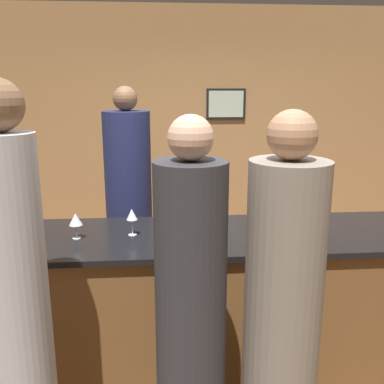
{
  "coord_description": "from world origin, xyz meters",
  "views": [
    {
      "loc": [
        -0.52,
        -2.56,
        1.94
      ],
      "look_at": [
        -0.31,
        0.1,
        1.28
      ],
      "focal_mm": 40.0,
      "sensor_mm": 36.0,
      "label": 1
    }
  ],
  "objects_px": {
    "guest_3": "(19,312)",
    "wine_bottle_0": "(319,229)",
    "guest_0": "(191,331)",
    "guest_1": "(282,319)",
    "bartender": "(129,215)"
  },
  "relations": [
    {
      "from": "guest_3",
      "to": "wine_bottle_0",
      "type": "xyz_separation_m",
      "value": [
        1.54,
        0.44,
        0.2
      ]
    },
    {
      "from": "guest_0",
      "to": "guest_1",
      "type": "relative_size",
      "value": 0.99
    },
    {
      "from": "bartender",
      "to": "guest_1",
      "type": "xyz_separation_m",
      "value": [
        0.82,
        -1.62,
        -0.05
      ]
    },
    {
      "from": "bartender",
      "to": "guest_3",
      "type": "height_order",
      "value": "guest_3"
    },
    {
      "from": "bartender",
      "to": "wine_bottle_0",
      "type": "height_order",
      "value": "bartender"
    },
    {
      "from": "guest_0",
      "to": "guest_3",
      "type": "bearing_deg",
      "value": 174.92
    },
    {
      "from": "bartender",
      "to": "guest_1",
      "type": "distance_m",
      "value": 1.82
    },
    {
      "from": "guest_0",
      "to": "wine_bottle_0",
      "type": "xyz_separation_m",
      "value": [
        0.77,
        0.51,
        0.29
      ]
    },
    {
      "from": "guest_0",
      "to": "guest_1",
      "type": "height_order",
      "value": "guest_1"
    },
    {
      "from": "guest_3",
      "to": "bartender",
      "type": "bearing_deg",
      "value": 76.3
    },
    {
      "from": "bartender",
      "to": "wine_bottle_0",
      "type": "xyz_separation_m",
      "value": [
        1.15,
        -1.18,
        0.25
      ]
    },
    {
      "from": "bartender",
      "to": "wine_bottle_0",
      "type": "distance_m",
      "value": 1.67
    },
    {
      "from": "wine_bottle_0",
      "to": "guest_1",
      "type": "bearing_deg",
      "value": -126.44
    },
    {
      "from": "guest_0",
      "to": "wine_bottle_0",
      "type": "bearing_deg",
      "value": 33.58
    },
    {
      "from": "bartender",
      "to": "guest_0",
      "type": "distance_m",
      "value": 1.73
    }
  ]
}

